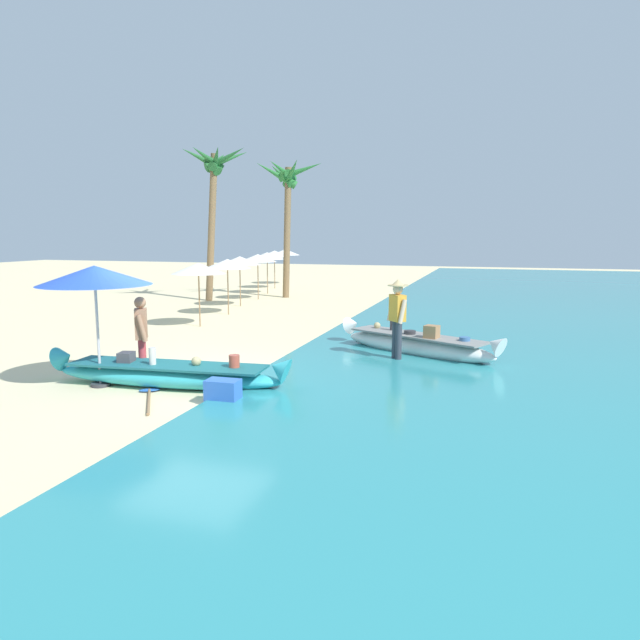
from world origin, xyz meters
name	(u,v)px	position (x,y,z in m)	size (l,w,h in m)	color
ground_plane	(195,379)	(0.00, 0.00, 0.00)	(80.00, 80.00, 0.00)	beige
boat_cyan_foreground	(168,374)	(-0.17, -0.69, 0.24)	(4.70, 1.12, 0.74)	#33B2BC
boat_white_midground	(417,344)	(3.82, 3.27, 0.29)	(3.98, 2.41, 0.80)	white
person_vendor_hatted	(397,315)	(3.49, 2.51, 1.06)	(0.51, 0.54, 1.82)	#333842
person_tourist_customer	(142,333)	(-0.96, -0.28, 0.89)	(0.46, 0.57, 1.59)	#B2383D
patio_umbrella_large	(95,276)	(-1.39, -1.00, 2.03)	(2.00, 2.00, 2.22)	#B7B7BC
parasol_row_0	(198,268)	(-3.00, 5.67, 1.75)	(1.60, 1.60, 1.91)	#8E6B47
parasol_row_1	(227,264)	(-3.34, 8.29, 1.75)	(1.60, 1.60, 1.91)	#8E6B47
parasol_row_2	(240,261)	(-3.92, 10.52, 1.75)	(1.60, 1.60, 1.91)	#8E6B47
parasol_row_3	(258,258)	(-4.17, 12.83, 1.75)	(1.60, 1.60, 1.91)	#8E6B47
parasol_row_4	(267,256)	(-4.70, 15.15, 1.75)	(1.60, 1.60, 1.91)	#8E6B47
parasol_row_5	(274,254)	(-5.33, 17.66, 1.75)	(1.60, 1.60, 1.91)	#8E6B47
parasol_row_6	(285,252)	(-5.70, 20.16, 1.75)	(1.60, 1.60, 1.91)	#8E6B47
palm_tree_tall_inland	(215,176)	(-5.58, 11.86, 5.08)	(2.71, 2.74, 6.26)	brown
palm_tree_leaning_seaward	(288,185)	(-3.19, 13.91, 4.80)	(2.93, 2.88, 5.87)	brown
cooler_box	(223,392)	(1.30, -1.38, 0.21)	(0.55, 0.33, 0.42)	blue
paddle	(149,397)	(-0.07, -1.45, 0.03)	(1.01, 1.42, 0.05)	#8E6B47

